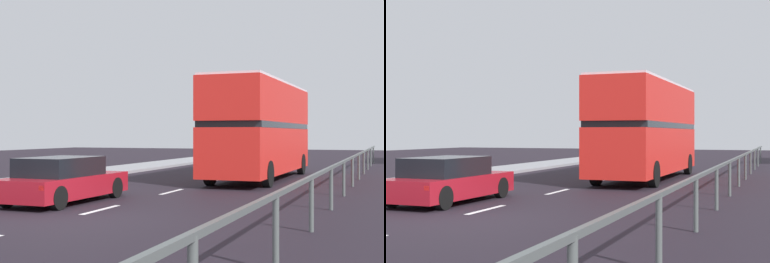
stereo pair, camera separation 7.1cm
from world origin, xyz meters
The scene contains 6 objects.
ground_plane centered at (0.00, 0.00, -0.05)m, with size 74.42×120.00×0.10m, color black.
lane_paint_markings centered at (2.31, 8.20, 0.00)m, with size 3.61×46.00×0.01m.
bridge_side_railing centered at (5.70, 9.00, 0.93)m, with size 0.10×42.00×1.15m.
double_decker_bus_red centered at (1.65, 12.88, 2.27)m, with size 2.61×10.29×4.23m.
hatchback_car_near centered at (-1.82, 2.74, 0.64)m, with size 1.91×4.49×1.33m.
sedan_car_ahead centered at (-2.35, 22.67, 0.68)m, with size 1.94×4.35×1.43m.
Camera 2 is at (7.47, -11.35, 2.01)m, focal length 52.80 mm.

